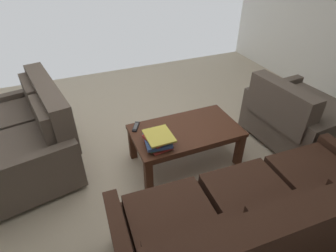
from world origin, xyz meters
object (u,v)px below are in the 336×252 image
object	(u,v)px
sofa_main	(260,223)
loveseat_near	(26,136)
armchair_side	(296,117)
book_stack	(158,140)
coffee_table	(186,134)
tv_remote	(136,127)

from	to	relation	value
sofa_main	loveseat_near	bearing A→B (deg)	-48.70
armchair_side	book_stack	world-z (taller)	armchair_side
loveseat_near	coffee_table	xyz separation A→B (m)	(-1.51, 0.59, -0.01)
coffee_table	armchair_side	bearing A→B (deg)	172.83
sofa_main	coffee_table	bearing A→B (deg)	-88.59
armchair_side	sofa_main	bearing A→B (deg)	37.77
tv_remote	armchair_side	bearing A→B (deg)	167.64
tv_remote	coffee_table	bearing A→B (deg)	154.12
book_stack	tv_remote	bearing A→B (deg)	-73.23
book_stack	tv_remote	xyz separation A→B (m)	(0.11, -0.35, -0.05)
sofa_main	loveseat_near	xyz separation A→B (m)	(1.54, -1.75, -0.01)
sofa_main	coffee_table	xyz separation A→B (m)	(0.03, -1.16, -0.01)
loveseat_near	coffee_table	size ratio (longest dim) A/B	1.38
loveseat_near	armchair_side	distance (m)	2.92
sofa_main	book_stack	xyz separation A→B (m)	(0.38, -1.03, 0.11)
loveseat_near	book_stack	bearing A→B (deg)	147.98
coffee_table	armchair_side	distance (m)	1.32
sofa_main	loveseat_near	distance (m)	2.33
loveseat_near	book_stack	xyz separation A→B (m)	(-1.16, 0.72, 0.12)
armchair_side	book_stack	distance (m)	1.67
sofa_main	book_stack	bearing A→B (deg)	-69.64
sofa_main	armchair_side	xyz separation A→B (m)	(-1.28, -0.99, -0.02)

